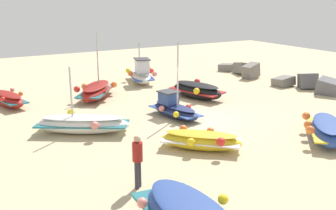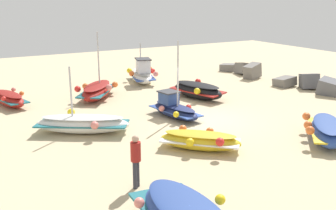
# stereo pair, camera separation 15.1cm
# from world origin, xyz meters

# --- Properties ---
(ground_plane) EXTENTS (50.08, 50.08, 0.00)m
(ground_plane) POSITION_xyz_m (0.00, 0.00, 0.00)
(ground_plane) COLOR #C6B289
(fishing_boat_0) EXTENTS (3.33, 4.20, 2.95)m
(fishing_boat_0) POSITION_xyz_m (-1.10, -5.64, 0.42)
(fishing_boat_0) COLOR white
(fishing_boat_0) RESTS_ON ground_plane
(fishing_boat_1) EXTENTS (3.31, 3.27, 0.89)m
(fishing_boat_1) POSITION_xyz_m (4.77, 2.74, 0.45)
(fishing_boat_1) COLOR #2D4C9E
(fishing_boat_1) RESTS_ON ground_plane
(fishing_boat_2) EXTENTS (2.94, 3.02, 0.79)m
(fishing_boat_2) POSITION_xyz_m (3.02, -2.29, 0.38)
(fishing_boat_2) COLOR gold
(fishing_boat_2) RESTS_ON ground_plane
(fishing_boat_3) EXTENTS (3.84, 2.30, 2.68)m
(fishing_boat_3) POSITION_xyz_m (-9.01, 1.06, 0.58)
(fishing_boat_3) COLOR white
(fishing_boat_3) RESTS_ON ground_plane
(fishing_boat_4) EXTENTS (3.16, 1.72, 0.82)m
(fishing_boat_4) POSITION_xyz_m (-7.19, -7.75, 0.40)
(fishing_boat_4) COLOR maroon
(fishing_boat_4) RESTS_ON ground_plane
(fishing_boat_6) EXTENTS (3.62, 2.17, 0.99)m
(fishing_boat_6) POSITION_xyz_m (-3.56, 1.96, 0.48)
(fishing_boat_6) COLOR black
(fishing_boat_6) RESTS_ON ground_plane
(fishing_boat_7) EXTENTS (3.70, 3.25, 3.78)m
(fishing_boat_7) POSITION_xyz_m (-6.43, -3.07, 0.46)
(fishing_boat_7) COLOR maroon
(fishing_boat_7) RESTS_ON ground_plane
(fishing_boat_9) EXTENTS (3.17, 1.62, 3.78)m
(fishing_boat_9) POSITION_xyz_m (-1.08, -1.03, 0.43)
(fishing_boat_9) COLOR navy
(fishing_boat_9) RESTS_ON ground_plane
(person_walking) EXTENTS (0.32, 0.32, 1.72)m
(person_walking) POSITION_xyz_m (4.63, -5.77, 0.99)
(person_walking) COLOR #2D2D38
(person_walking) RESTS_ON ground_plane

